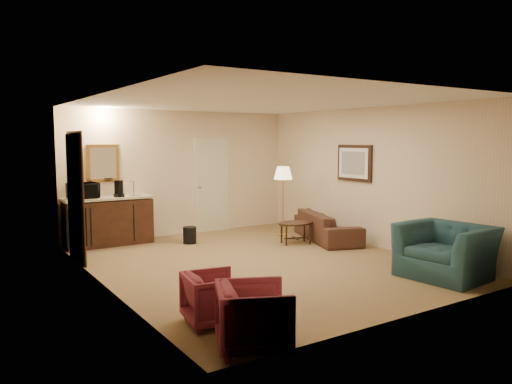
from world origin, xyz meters
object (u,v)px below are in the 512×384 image
sofa (327,221)px  waste_bin (190,235)px  wetbar_cabinet (109,221)px  rose_chair_near (214,296)px  coffee_table (296,233)px  microwave (83,189)px  teal_armchair (446,242)px  rose_chair_far (254,314)px  floor_lamp (283,201)px  coffee_maker (119,189)px

sofa → waste_bin: bearing=82.9°
wetbar_cabinet → rose_chair_near: size_ratio=2.63×
coffee_table → microwave: microwave is taller
coffee_table → teal_armchair: bearing=-82.7°
waste_bin → rose_chair_far: bearing=-108.4°
rose_chair_near → floor_lamp: 5.17m
rose_chair_near → sofa: bearing=-45.9°
sofa → rose_chair_far: 5.42m
microwave → wetbar_cabinet: bearing=-7.0°
rose_chair_near → coffee_table: size_ratio=0.86×
sofa → floor_lamp: 1.05m
teal_armchair → waste_bin: teal_armchair is taller
floor_lamp → rose_chair_far: bearing=-128.7°
rose_chair_near → rose_chair_far: bearing=-170.6°
coffee_maker → microwave: bearing=-178.3°
wetbar_cabinet → coffee_maker: size_ratio=5.16×
coffee_table → microwave: (-3.51, 1.86, 0.89)m
waste_bin → coffee_maker: coffee_maker is taller
teal_armchair → coffee_table: (-0.39, 3.07, -0.31)m
wetbar_cabinet → teal_armchair: bearing=-55.0°
rose_chair_near → microwave: (-0.20, 4.73, 0.79)m
rose_chair_far → floor_lamp: bearing=-14.3°
teal_armchair → coffee_table: 3.11m
rose_chair_near → coffee_maker: (0.43, 4.62, 0.77)m
sofa → rose_chair_far: bearing=150.6°
teal_armchair → rose_chair_far: 3.75m
wetbar_cabinet → sofa: 4.26m
rose_chair_near → coffee_maker: size_ratio=1.96×
microwave → waste_bin: bearing=-27.9°
rose_chair_far → waste_bin: bearing=6.0°
waste_bin → coffee_maker: 1.61m
sofa → rose_chair_near: size_ratio=3.09×
coffee_maker → rose_chair_far: bearing=-82.8°
waste_bin → floor_lamp: bearing=-8.8°
teal_armchair → coffee_table: teal_armchair is taller
waste_bin → microwave: bearing=158.0°
rose_chair_far → teal_armchair: bearing=-56.4°
coffee_table → floor_lamp: bearing=70.4°
waste_bin → coffee_table: bearing=-33.5°
floor_lamp → waste_bin: 2.10m
teal_armchair → floor_lamp: (-0.10, 3.89, 0.20)m
teal_armchair → rose_chair_near: (-3.70, 0.20, -0.21)m
sofa → rose_chair_near: bearing=143.6°
microwave → coffee_maker: size_ratio=1.64×
sofa → rose_chair_far: size_ratio=2.74×
wetbar_cabinet → floor_lamp: 3.51m
sofa → floor_lamp: bearing=45.8°
rose_chair_near → coffee_table: (3.31, 2.87, -0.10)m
teal_armchair → microwave: microwave is taller
coffee_maker → waste_bin: bearing=-16.0°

